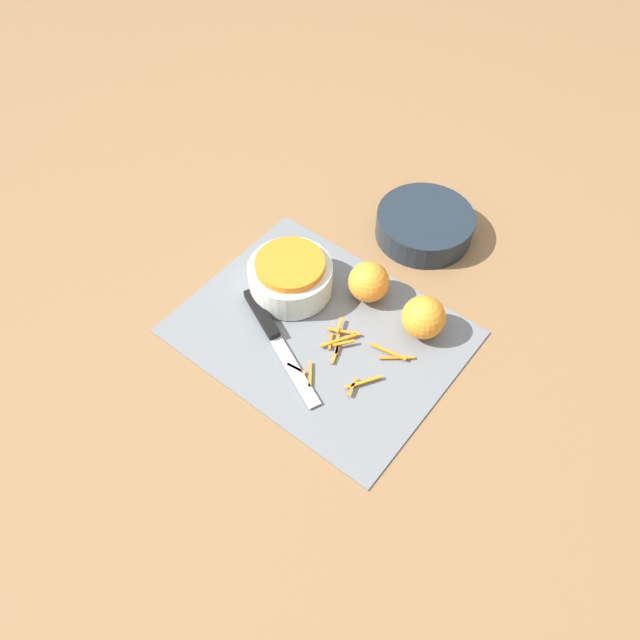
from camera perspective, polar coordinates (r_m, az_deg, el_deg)
ground_plane at (r=1.10m, az=0.00°, el=-1.14°), size 4.00×4.00×0.00m
cutting_board at (r=1.09m, az=0.00°, el=-1.05°), size 0.47×0.37×0.01m
bowl_speckled at (r=1.13m, az=-2.72°, el=4.06°), size 0.15×0.15×0.07m
bowl_dark at (r=1.25m, az=9.52°, el=8.56°), size 0.19×0.19×0.05m
knife at (r=1.09m, az=-4.74°, el=-0.51°), size 0.25×0.13×0.02m
orange_left at (r=1.12m, az=4.48°, el=3.49°), size 0.07×0.07×0.07m
orange_right at (r=1.08m, az=9.44°, el=0.24°), size 0.08×0.08×0.08m
peel_pile at (r=1.06m, az=2.58°, el=-3.05°), size 0.16×0.16×0.01m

